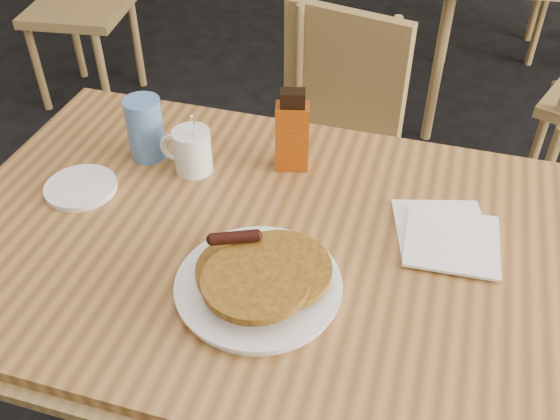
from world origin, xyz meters
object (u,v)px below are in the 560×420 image
object	(u,v)px
chair_main_far	(335,133)
blue_tumbler	(145,129)
coffee_mug	(191,150)
syrup_bottle	(292,133)
pancake_plate	(259,280)
main_table	(261,251)

from	to	relation	value
chair_main_far	blue_tumbler	distance (m)	0.71
coffee_mug	chair_main_far	bearing A→B (deg)	87.33
chair_main_far	coffee_mug	xyz separation A→B (m)	(-0.19, -0.58, 0.29)
syrup_bottle	blue_tumbler	distance (m)	0.31
syrup_bottle	pancake_plate	bearing A→B (deg)	-97.37
coffee_mug	main_table	bearing A→B (deg)	-22.67
pancake_plate	blue_tumbler	world-z (taller)	blue_tumbler
pancake_plate	coffee_mug	xyz separation A→B (m)	(-0.24, 0.29, 0.02)
main_table	blue_tumbler	bearing A→B (deg)	150.11
syrup_bottle	blue_tumbler	size ratio (longest dim) A/B	1.33
syrup_bottle	blue_tumbler	xyz separation A→B (m)	(-0.31, -0.05, -0.02)
main_table	pancake_plate	size ratio (longest dim) A/B	4.37
syrup_bottle	blue_tumbler	world-z (taller)	syrup_bottle
coffee_mug	syrup_bottle	size ratio (longest dim) A/B	0.82
main_table	chair_main_far	distance (m)	0.77
main_table	syrup_bottle	distance (m)	0.26
chair_main_far	pancake_plate	bearing A→B (deg)	-73.80
main_table	coffee_mug	size ratio (longest dim) A/B	8.36
main_table	syrup_bottle	world-z (taller)	syrup_bottle
coffee_mug	syrup_bottle	world-z (taller)	syrup_bottle
coffee_mug	blue_tumbler	distance (m)	0.12
pancake_plate	syrup_bottle	world-z (taller)	syrup_bottle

